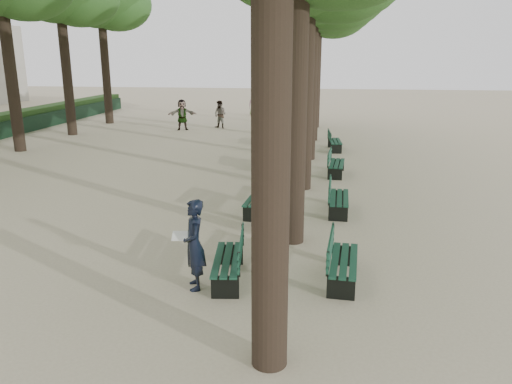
# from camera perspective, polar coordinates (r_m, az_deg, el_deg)

# --- Properties ---
(ground) EXTENTS (120.00, 120.00, 0.00)m
(ground) POSITION_cam_1_polar(r_m,az_deg,el_deg) (9.66, -6.14, -11.48)
(ground) COLOR #B7AA8A
(ground) RESTS_ON ground
(bench_left_0) EXTENTS (0.78, 1.86, 0.92)m
(bench_left_0) POSITION_cam_1_polar(r_m,az_deg,el_deg) (10.04, -3.23, -8.61)
(bench_left_0) COLOR black
(bench_left_0) RESTS_ON ground
(bench_left_1) EXTENTS (0.69, 1.83, 0.92)m
(bench_left_1) POSITION_cam_1_polar(r_m,az_deg,el_deg) (14.14, 0.23, -1.39)
(bench_left_1) COLOR black
(bench_left_1) RESTS_ON ground
(bench_left_2) EXTENTS (0.72, 1.84, 0.92)m
(bench_left_2) POSITION_cam_1_polar(r_m,az_deg,el_deg) (19.43, 2.44, 3.25)
(bench_left_2) COLOR black
(bench_left_2) RESTS_ON ground
(bench_left_3) EXTENTS (0.58, 1.80, 0.92)m
(bench_left_3) POSITION_cam_1_polar(r_m,az_deg,el_deg) (24.47, 3.63, 5.76)
(bench_left_3) COLOR black
(bench_left_3) RESTS_ON ground
(bench_right_0) EXTENTS (0.69, 1.83, 0.92)m
(bench_right_0) POSITION_cam_1_polar(r_m,az_deg,el_deg) (10.13, 9.91, -8.61)
(bench_right_0) COLOR black
(bench_right_0) RESTS_ON ground
(bench_right_1) EXTENTS (0.62, 1.82, 0.92)m
(bench_right_1) POSITION_cam_1_polar(r_m,az_deg,el_deg) (14.39, 9.42, -1.30)
(bench_right_1) COLOR black
(bench_right_1) RESTS_ON ground
(bench_right_2) EXTENTS (0.70, 1.84, 0.92)m
(bench_right_2) POSITION_cam_1_polar(r_m,az_deg,el_deg) (18.92, 9.16, 2.73)
(bench_right_2) COLOR black
(bench_right_2) RESTS_ON ground
(bench_right_3) EXTENTS (0.70, 1.84, 0.92)m
(bench_right_3) POSITION_cam_1_polar(r_m,az_deg,el_deg) (23.87, 8.99, 5.36)
(bench_right_3) COLOR black
(bench_right_3) RESTS_ON ground
(man_with_map) EXTENTS (0.72, 0.79, 1.77)m
(man_with_map) POSITION_cam_1_polar(r_m,az_deg,el_deg) (9.57, -7.07, -6.00)
(man_with_map) COLOR black
(man_with_map) RESTS_ON ground
(pedestrian_d) EXTENTS (0.88, 0.72, 1.70)m
(pedestrian_d) POSITION_cam_1_polar(r_m,az_deg,el_deg) (37.35, -0.24, 10.00)
(pedestrian_d) COLOR #262628
(pedestrian_d) RESTS_ON ground
(pedestrian_a) EXTENTS (0.88, 0.62, 1.67)m
(pedestrian_a) POSITION_cam_1_polar(r_m,az_deg,el_deg) (30.95, -4.11, 8.82)
(pedestrian_a) COLOR #262628
(pedestrian_a) RESTS_ON ground
(pedestrian_e) EXTENTS (1.70, 0.93, 1.82)m
(pedestrian_e) POSITION_cam_1_polar(r_m,az_deg,el_deg) (30.44, -8.43, 8.73)
(pedestrian_e) COLOR #262628
(pedestrian_e) RESTS_ON ground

